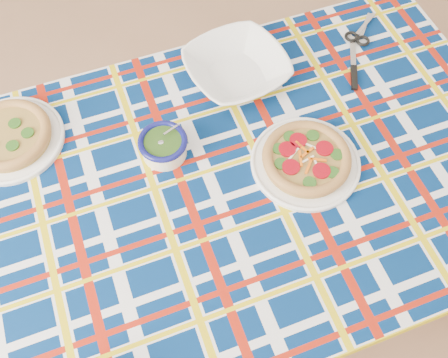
{
  "coord_description": "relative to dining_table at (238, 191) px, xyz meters",
  "views": [
    {
      "loc": [
        -0.04,
        -0.49,
        1.7
      ],
      "look_at": [
        0.08,
        0.07,
        0.69
      ],
      "focal_mm": 40.0,
      "sensor_mm": 36.0,
      "label": 1
    }
  ],
  "objects": [
    {
      "name": "table_knife",
      "position": [
        0.4,
        0.32,
        0.07
      ],
      "size": [
        0.08,
        0.21,
        0.01
      ],
      "primitive_type": null,
      "rotation": [
        0.0,
        0.0,
        1.25
      ],
      "color": "silver",
      "rests_on": "tablecloth"
    },
    {
      "name": "serving_bowl",
      "position": [
        0.07,
        0.31,
        0.1
      ],
      "size": [
        0.33,
        0.33,
        0.06
      ],
      "primitive_type": "imported",
      "rotation": [
        0.0,
        0.0,
        0.3
      ],
      "color": "white",
      "rests_on": "tablecloth"
    },
    {
      "name": "tablecloth",
      "position": [
        0.0,
        0.0,
        0.02
      ],
      "size": [
        1.56,
        1.1,
        0.09
      ],
      "primitive_type": null,
      "rotation": [
        0.0,
        0.0,
        0.14
      ],
      "color": "#042254",
      "rests_on": "dining_table"
    },
    {
      "name": "pesto_bowl",
      "position": [
        -0.16,
        0.11,
        0.1
      ],
      "size": [
        0.13,
        0.13,
        0.07
      ],
      "primitive_type": null,
      "rotation": [
        0.0,
        0.0,
        0.09
      ],
      "color": "#1B370F",
      "rests_on": "tablecloth"
    },
    {
      "name": "dining_table",
      "position": [
        0.0,
        0.0,
        0.0
      ],
      "size": [
        1.53,
        1.07,
        0.67
      ],
      "rotation": [
        0.0,
        0.0,
        0.14
      ],
      "color": "brown",
      "rests_on": "floor"
    },
    {
      "name": "second_focaccia_plate",
      "position": [
        -0.53,
        0.23,
        0.09
      ],
      "size": [
        0.34,
        0.34,
        0.05
      ],
      "primitive_type": null,
      "rotation": [
        0.0,
        0.0,
        0.31
      ],
      "color": "olive",
      "rests_on": "tablecloth"
    },
    {
      "name": "main_focaccia_plate",
      "position": [
        0.17,
        -0.0,
        0.1
      ],
      "size": [
        0.31,
        0.31,
        0.05
      ],
      "primitive_type": null,
      "rotation": [
        0.0,
        0.0,
        0.16
      ],
      "color": "olive",
      "rests_on": "tablecloth"
    },
    {
      "name": "kitchen_scissors",
      "position": [
        0.47,
        0.41,
        0.08
      ],
      "size": [
        0.17,
        0.17,
        0.01
      ],
      "primitive_type": null,
      "rotation": [
        0.0,
        0.0,
        0.84
      ],
      "color": "silver",
      "rests_on": "tablecloth"
    },
    {
      "name": "floor",
      "position": [
        -0.12,
        -0.08,
        -0.6
      ],
      "size": [
        4.0,
        4.0,
        0.0
      ],
      "primitive_type": "plane",
      "color": "#8E6449",
      "rests_on": "ground"
    }
  ]
}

